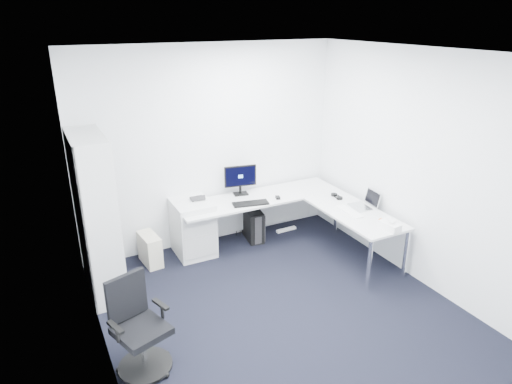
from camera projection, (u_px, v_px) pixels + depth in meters
name	position (u px, v px, depth m)	size (l,w,h in m)	color
ground	(288.00, 318.00, 4.85)	(4.20, 4.20, 0.00)	black
ceiling	(296.00, 54.00, 3.87)	(4.20, 4.20, 0.00)	white
wall_back	(211.00, 148.00, 6.10)	(3.60, 0.02, 2.70)	white
wall_front	(481.00, 325.00, 2.61)	(3.60, 0.02, 2.70)	white
wall_left	(96.00, 240.00, 3.60)	(0.02, 4.20, 2.70)	white
wall_right	(429.00, 173.00, 5.12)	(0.02, 4.20, 2.70)	white
l_desk	(271.00, 228.00, 6.12)	(2.32, 1.30, 0.68)	silver
drawer_pedestal	(192.00, 227.00, 6.07)	(0.48, 0.60, 0.74)	silver
bookshelf	(96.00, 217.00, 5.03)	(0.36, 0.93, 1.86)	#BABCBC
task_chair	(141.00, 328.00, 3.99)	(0.51, 0.51, 0.90)	black
black_pc_tower	(253.00, 224.00, 6.50)	(0.20, 0.46, 0.45)	black
beige_pc_tower	(150.00, 249.00, 5.85)	(0.19, 0.42, 0.40)	beige
power_strip	(286.00, 230.00, 6.80)	(0.32, 0.06, 0.04)	white
monitor	(240.00, 180.00, 6.27)	(0.45, 0.14, 0.43)	black
black_keyboard	(251.00, 203.00, 6.01)	(0.47, 0.17, 0.02)	black
mouse	(278.00, 198.00, 6.19)	(0.06, 0.09, 0.03)	black
desk_phone	(198.00, 199.00, 6.00)	(0.18, 0.18, 0.13)	#29292C
laptop	(361.00, 200.00, 5.87)	(0.31, 0.30, 0.22)	#B8BBBF
white_keyboard	(350.00, 212.00, 5.77)	(0.12, 0.43, 0.01)	white
headphones	(337.00, 196.00, 6.23)	(0.13, 0.20, 0.05)	black
orange_fruit	(381.00, 221.00, 5.44)	(0.07, 0.07, 0.07)	#D45E12
tissue_box	(389.00, 226.00, 5.29)	(0.13, 0.25, 0.09)	white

